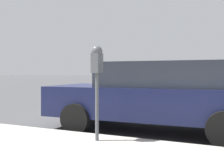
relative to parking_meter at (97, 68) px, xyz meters
name	(u,v)px	position (x,y,z in m)	size (l,w,h in m)	color
ground_plane	(129,121)	(2.64, 0.38, -1.37)	(220.00, 220.00, 0.00)	#424244
parking_meter	(97,68)	(0.00, 0.00, 0.00)	(0.21, 0.19, 1.62)	#4C5156
car_navy	(155,95)	(1.72, -0.58, -0.57)	(2.20, 4.71, 1.51)	#14193D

